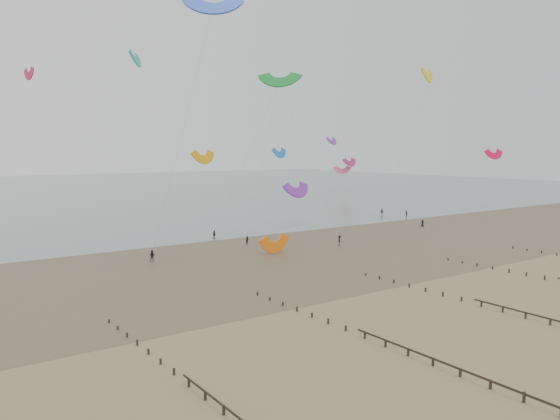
# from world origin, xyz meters

# --- Properties ---
(ground) EXTENTS (500.00, 500.00, 0.00)m
(ground) POSITION_xyz_m (0.00, 0.00, 0.00)
(ground) COLOR brown
(ground) RESTS_ON ground
(sea_and_shore) EXTENTS (500.00, 665.00, 0.03)m
(sea_and_shore) POSITION_xyz_m (-4.08, 34.40, 0.01)
(sea_and_shore) COLOR #475654
(sea_and_shore) RESTS_ON ground
(kitesurfers) EXTENTS (124.45, 30.39, 1.87)m
(kitesurfers) POSITION_xyz_m (17.09, 45.13, 0.86)
(kitesurfers) COLOR black
(kitesurfers) RESTS_ON ground
(grounded_kite) EXTENTS (6.49, 5.44, 3.19)m
(grounded_kite) POSITION_xyz_m (3.36, 33.35, 0.00)
(grounded_kite) COLOR orange
(grounded_kite) RESTS_ON ground
(kites_airborne) EXTENTS (240.26, 113.69, 37.08)m
(kites_airborne) POSITION_xyz_m (-8.49, 87.26, 21.33)
(kites_airborne) COLOR #0E8F82
(kites_airborne) RESTS_ON ground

